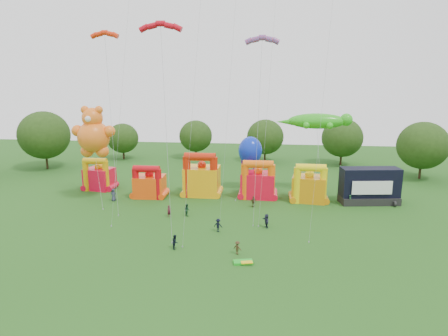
# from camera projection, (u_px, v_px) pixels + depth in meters

# --- Properties ---
(ground) EXTENTS (160.00, 160.00, 0.00)m
(ground) POSITION_uv_depth(u_px,v_px,m) (173.00, 280.00, 38.11)
(ground) COLOR #215317
(ground) RESTS_ON ground
(tree_ring) EXTENTS (123.51, 125.61, 12.07)m
(tree_ring) POSITION_uv_depth(u_px,v_px,m) (160.00, 215.00, 37.43)
(tree_ring) COLOR #352314
(tree_ring) RESTS_ON ground
(bouncy_castle_0) EXTENTS (5.14, 4.45, 5.72)m
(bouncy_castle_0) POSITION_uv_depth(u_px,v_px,m) (99.00, 177.00, 68.19)
(bouncy_castle_0) COLOR red
(bouncy_castle_0) RESTS_ON ground
(bouncy_castle_1) EXTENTS (4.86, 3.96, 5.42)m
(bouncy_castle_1) POSITION_uv_depth(u_px,v_px,m) (149.00, 184.00, 63.91)
(bouncy_castle_1) COLOR #FB4B0D
(bouncy_castle_1) RESTS_ON ground
(bouncy_castle_2) EXTENTS (5.60, 4.50, 7.30)m
(bouncy_castle_2) POSITION_uv_depth(u_px,v_px,m) (202.00, 179.00, 64.72)
(bouncy_castle_2) COLOR #FFA60D
(bouncy_castle_2) RESTS_ON ground
(bouncy_castle_3) EXTENTS (5.50, 4.50, 6.32)m
(bouncy_castle_3) POSITION_uv_depth(u_px,v_px,m) (258.00, 183.00, 63.62)
(bouncy_castle_3) COLOR red
(bouncy_castle_3) RESTS_ON ground
(bouncy_castle_4) EXTENTS (5.52, 4.66, 6.20)m
(bouncy_castle_4) POSITION_uv_depth(u_px,v_px,m) (309.00, 187.00, 61.62)
(bouncy_castle_4) COLOR orange
(bouncy_castle_4) RESTS_ON ground
(stage_trailer) EXTENTS (9.12, 4.47, 5.52)m
(stage_trailer) POSITION_uv_depth(u_px,v_px,m) (369.00, 186.00, 60.74)
(stage_trailer) COLOR black
(stage_trailer) RESTS_ON ground
(teddy_bear_kite) EXTENTS (6.77, 6.57, 14.82)m
(teddy_bear_kite) POSITION_uv_depth(u_px,v_px,m) (95.00, 150.00, 59.90)
(teddy_bear_kite) COLOR orange
(teddy_bear_kite) RESTS_ON ground
(gecko_kite) EXTENTS (12.16, 8.03, 13.32)m
(gecko_kite) POSITION_uv_depth(u_px,v_px,m) (318.00, 138.00, 63.75)
(gecko_kite) COLOR green
(gecko_kite) RESTS_ON ground
(octopus_kite) EXTENTS (3.99, 9.04, 9.22)m
(octopus_kite) POSITION_uv_depth(u_px,v_px,m) (248.00, 165.00, 66.53)
(octopus_kite) COLOR #0C28BF
(octopus_kite) RESTS_ON ground
(parafoil_kites) EXTENTS (26.29, 14.78, 26.24)m
(parafoil_kites) POSITION_uv_depth(u_px,v_px,m) (145.00, 126.00, 51.51)
(parafoil_kites) COLOR red
(parafoil_kites) RESTS_ON ground
(diamond_kites) EXTENTS (27.54, 15.68, 39.11)m
(diamond_kites) POSITION_uv_depth(u_px,v_px,m) (227.00, 94.00, 48.99)
(diamond_kites) COLOR #E63A0A
(diamond_kites) RESTS_ON ground
(folded_kite_bundle) EXTENTS (2.17, 1.43, 0.31)m
(folded_kite_bundle) POSITION_uv_depth(u_px,v_px,m) (244.00, 262.00, 41.44)
(folded_kite_bundle) COLOR green
(folded_kite_bundle) RESTS_ON ground
(spectator_0) EXTENTS (1.01, 0.72, 1.95)m
(spectator_0) POSITION_uv_depth(u_px,v_px,m) (113.00, 195.00, 62.11)
(spectator_0) COLOR #2A3046
(spectator_0) RESTS_ON ground
(spectator_1) EXTENTS (0.71, 0.70, 1.66)m
(spectator_1) POSITION_uv_depth(u_px,v_px,m) (169.00, 211.00, 55.00)
(spectator_1) COLOR #4C1522
(spectator_1) RESTS_ON ground
(spectator_2) EXTENTS (1.04, 1.06, 1.72)m
(spectator_2) POSITION_uv_depth(u_px,v_px,m) (187.00, 210.00, 55.45)
(spectator_2) COLOR #183D25
(spectator_2) RESTS_ON ground
(spectator_3) EXTENTS (1.23, 0.90, 1.71)m
(spectator_3) POSITION_uv_depth(u_px,v_px,m) (218.00, 225.00, 49.71)
(spectator_3) COLOR black
(spectator_3) RESTS_ON ground
(spectator_4) EXTENTS (1.07, 0.88, 1.71)m
(spectator_4) POSITION_uv_depth(u_px,v_px,m) (253.00, 202.00, 59.12)
(spectator_4) COLOR #48351C
(spectator_4) RESTS_ON ground
(spectator_5) EXTENTS (1.08, 1.78, 1.83)m
(spectator_5) POSITION_uv_depth(u_px,v_px,m) (266.00, 221.00, 51.08)
(spectator_5) COLOR #212338
(spectator_5) RESTS_ON ground
(spectator_6) EXTENTS (0.97, 0.75, 1.78)m
(spectator_6) POSITION_uv_depth(u_px,v_px,m) (322.00, 199.00, 60.26)
(spectator_6) COLOR #551826
(spectator_6) RESTS_ON ground
(spectator_7) EXTENTS (0.66, 0.75, 1.74)m
(spectator_7) POSITION_uv_depth(u_px,v_px,m) (350.00, 201.00, 59.59)
(spectator_7) COLOR #1C4625
(spectator_7) RESTS_ON ground
(spectator_8) EXTENTS (0.70, 0.86, 1.67)m
(spectator_8) POSITION_uv_depth(u_px,v_px,m) (175.00, 242.00, 44.78)
(spectator_8) COLOR black
(spectator_8) RESTS_ON ground
(spectator_9) EXTENTS (1.14, 0.98, 1.53)m
(spectator_9) POSITION_uv_depth(u_px,v_px,m) (237.00, 248.00, 43.42)
(spectator_9) COLOR #3C2E18
(spectator_9) RESTS_ON ground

